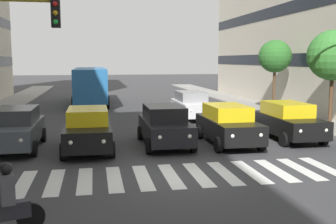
% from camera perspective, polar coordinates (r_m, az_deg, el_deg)
% --- Properties ---
extents(ground_plane, '(180.00, 180.00, 0.00)m').
position_cam_1_polar(ground_plane, '(13.05, 2.38, -8.97)').
color(ground_plane, '#38383A').
extents(crosswalk_markings, '(10.35, 2.80, 0.01)m').
position_cam_1_polar(crosswalk_markings, '(13.05, 2.38, -8.96)').
color(crosswalk_markings, silver).
rests_on(crosswalk_markings, ground_plane).
extents(car_0, '(2.02, 4.44, 1.72)m').
position_cam_1_polar(car_0, '(19.40, 16.73, -1.18)').
color(car_0, black).
rests_on(car_0, ground_plane).
extents(car_1, '(2.02, 4.44, 1.72)m').
position_cam_1_polar(car_1, '(17.72, 8.54, -1.74)').
color(car_1, black).
rests_on(car_1, ground_plane).
extents(car_2, '(2.02, 4.44, 1.72)m').
position_cam_1_polar(car_2, '(17.28, -0.49, -1.89)').
color(car_2, black).
rests_on(car_2, ground_plane).
extents(car_3, '(2.02, 4.44, 1.72)m').
position_cam_1_polar(car_3, '(16.65, -11.35, -2.40)').
color(car_3, black).
rests_on(car_3, ground_plane).
extents(car_4, '(2.02, 4.44, 1.72)m').
position_cam_1_polar(car_4, '(17.66, -20.91, -2.19)').
color(car_4, '#474C51').
rests_on(car_4, ground_plane).
extents(car_row2_0, '(2.02, 4.44, 1.72)m').
position_cam_1_polar(car_row2_0, '(25.10, 3.36, 1.01)').
color(car_row2_0, silver).
rests_on(car_row2_0, ground_plane).
extents(bus_behind_traffic, '(2.78, 10.50, 3.00)m').
position_cam_1_polar(bus_behind_traffic, '(34.03, -10.98, 4.22)').
color(bus_behind_traffic, '#286BAD').
rests_on(bus_behind_traffic, ground_plane).
extents(motorcycle_with_rider, '(1.65, 0.62, 1.57)m').
position_cam_1_polar(motorcycle_with_rider, '(9.27, -22.30, -12.27)').
color(motorcycle_with_rider, black).
rests_on(motorcycle_with_rider, ground_plane).
extents(street_tree_1, '(2.64, 2.64, 5.10)m').
position_cam_1_polar(street_tree_1, '(22.55, 22.50, 7.46)').
color(street_tree_1, '#513823').
rests_on(street_tree_1, sidewalk_left).
extents(street_tree_2, '(2.25, 2.25, 4.92)m').
position_cam_1_polar(street_tree_2, '(28.66, 15.03, 7.65)').
color(street_tree_2, '#513823').
rests_on(street_tree_2, sidewalk_left).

